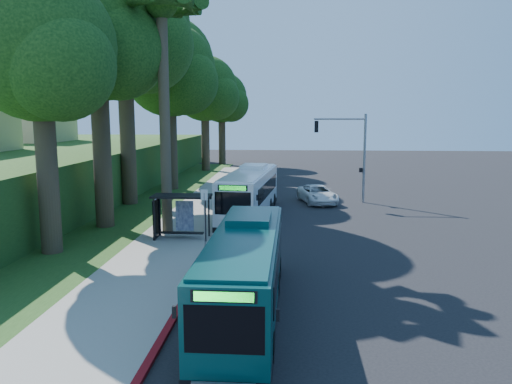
# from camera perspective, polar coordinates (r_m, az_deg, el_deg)

# --- Properties ---
(ground) EXTENTS (140.00, 140.00, 0.00)m
(ground) POSITION_cam_1_polar(r_m,az_deg,el_deg) (30.47, 5.84, -4.34)
(ground) COLOR black
(ground) RESTS_ON ground
(sidewalk) EXTENTS (4.50, 70.00, 0.12)m
(sidewalk) POSITION_cam_1_polar(r_m,az_deg,el_deg) (31.05, -7.78, -4.01)
(sidewalk) COLOR gray
(sidewalk) RESTS_ON ground
(red_curb) EXTENTS (0.25, 30.00, 0.13)m
(red_curb) POSITION_cam_1_polar(r_m,az_deg,el_deg) (26.83, -4.64, -5.99)
(red_curb) COLOR maroon
(red_curb) RESTS_ON ground
(grass_verge) EXTENTS (8.00, 70.00, 0.06)m
(grass_verge) POSITION_cam_1_polar(r_m,az_deg,el_deg) (37.26, -14.86, -2.13)
(grass_verge) COLOR #234719
(grass_verge) RESTS_ON ground
(bus_shelter) EXTENTS (3.20, 1.51, 2.55)m
(bus_shelter) POSITION_cam_1_polar(r_m,az_deg,el_deg) (27.95, -8.93, -1.81)
(bus_shelter) COLOR black
(bus_shelter) RESTS_ON ground
(stop_sign_pole) EXTENTS (0.35, 0.06, 3.17)m
(stop_sign_pole) POSITION_cam_1_polar(r_m,az_deg,el_deg) (25.48, -5.91, -2.14)
(stop_sign_pole) COLOR gray
(stop_sign_pole) RESTS_ON ground
(traffic_signal_pole) EXTENTS (4.10, 0.30, 7.00)m
(traffic_signal_pole) POSITION_cam_1_polar(r_m,az_deg,el_deg) (40.04, 10.87, 5.09)
(traffic_signal_pole) COLOR gray
(traffic_signal_pole) RESTS_ON ground
(palm_tree) EXTENTS (4.20, 4.20, 14.40)m
(palm_tree) POSITION_cam_1_polar(r_m,az_deg,el_deg) (29.54, -10.73, 19.34)
(palm_tree) COLOR #4C3F2D
(palm_tree) RESTS_ON ground
(hillside_backdrop) EXTENTS (24.00, 60.00, 8.80)m
(hillside_backdrop) POSITION_cam_1_polar(r_m,az_deg,el_deg) (51.53, -25.51, 2.97)
(hillside_backdrop) COLOR #234719
(hillside_backdrop) RESTS_ON ground
(tree_0) EXTENTS (8.40, 8.00, 15.70)m
(tree_0) POSITION_cam_1_polar(r_m,az_deg,el_deg) (32.00, -17.58, 16.13)
(tree_0) COLOR #382B1E
(tree_0) RESTS_ON ground
(tree_1) EXTENTS (10.50, 10.00, 18.26)m
(tree_1) POSITION_cam_1_polar(r_m,az_deg,el_deg) (40.00, -14.73, 16.89)
(tree_1) COLOR #382B1E
(tree_1) RESTS_ON ground
(tree_2) EXTENTS (8.82, 8.40, 15.12)m
(tree_2) POSITION_cam_1_polar(r_m,az_deg,el_deg) (47.03, -9.71, 13.03)
(tree_2) COLOR #382B1E
(tree_2) RESTS_ON ground
(tree_3) EXTENTS (10.08, 9.60, 17.28)m
(tree_3) POSITION_cam_1_polar(r_m,az_deg,el_deg) (55.36, -9.84, 13.93)
(tree_3) COLOR #382B1E
(tree_3) RESTS_ON ground
(tree_4) EXTENTS (8.40, 8.00, 14.14)m
(tree_4) POSITION_cam_1_polar(r_m,az_deg,el_deg) (62.55, -5.79, 11.33)
(tree_4) COLOR #382B1E
(tree_4) RESTS_ON ground
(tree_5) EXTENTS (7.35, 7.00, 12.86)m
(tree_5) POSITION_cam_1_polar(r_m,az_deg,el_deg) (70.29, -3.88, 10.45)
(tree_5) COLOR #382B1E
(tree_5) RESTS_ON ground
(tree_6) EXTENTS (7.56, 7.20, 13.74)m
(tree_6) POSITION_cam_1_polar(r_m,az_deg,el_deg) (26.56, -23.30, 14.17)
(tree_6) COLOR #382B1E
(tree_6) RESTS_ON ground
(white_bus) EXTENTS (3.47, 11.55, 3.39)m
(white_bus) POSITION_cam_1_polar(r_m,az_deg,el_deg) (34.19, -0.71, -0.03)
(white_bus) COLOR white
(white_bus) RESTS_ON ground
(teal_bus) EXTENTS (2.37, 10.65, 3.17)m
(teal_bus) POSITION_cam_1_polar(r_m,az_deg,el_deg) (17.58, -1.22, -8.91)
(teal_bus) COLOR #0A3C3A
(teal_bus) RESTS_ON ground
(pickup) EXTENTS (3.45, 5.45, 1.40)m
(pickup) POSITION_cam_1_polar(r_m,az_deg,el_deg) (39.77, 7.04, -0.24)
(pickup) COLOR white
(pickup) RESTS_ON ground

